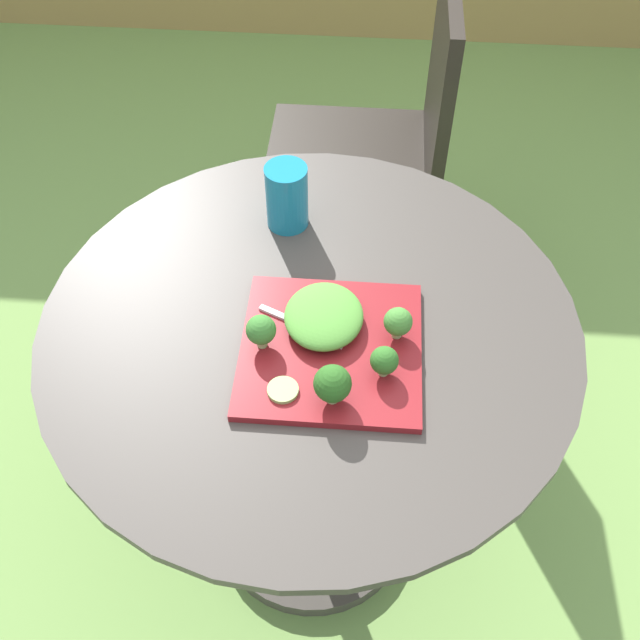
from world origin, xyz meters
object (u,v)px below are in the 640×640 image
object	(u,v)px
drinking_glass	(287,199)
patio_chair	(389,134)
fork	(311,328)
salad_plate	(331,349)

from	to	relation	value
drinking_glass	patio_chair	bearing A→B (deg)	71.60
patio_chair	fork	xyz separation A→B (m)	(-0.12, -0.82, 0.22)
patio_chair	salad_plate	bearing A→B (deg)	-96.03
drinking_glass	fork	world-z (taller)	drinking_glass
fork	patio_chair	bearing A→B (deg)	81.42
drinking_glass	fork	size ratio (longest dim) A/B	0.82
drinking_glass	fork	xyz separation A→B (m)	(0.06, -0.26, -0.04)
patio_chair	fork	size ratio (longest dim) A/B	6.11
salad_plate	drinking_glass	size ratio (longest dim) A/B	2.30
salad_plate	drinking_glass	world-z (taller)	drinking_glass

